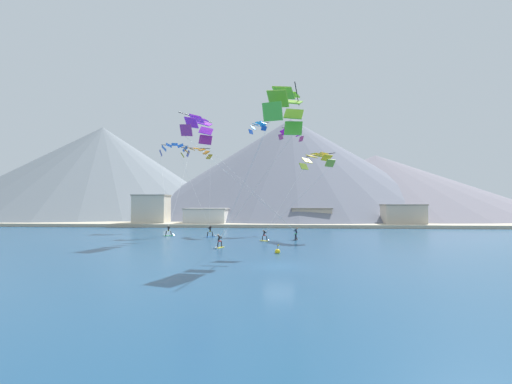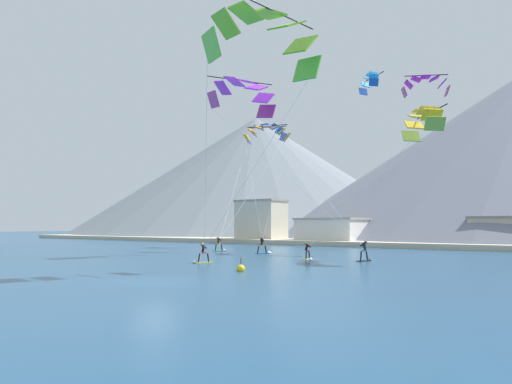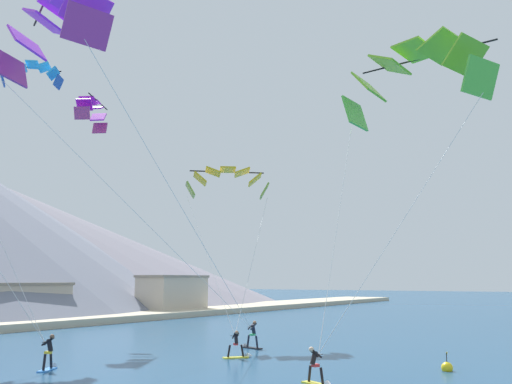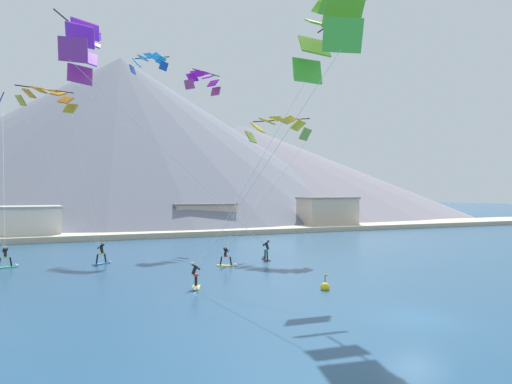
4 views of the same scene
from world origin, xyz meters
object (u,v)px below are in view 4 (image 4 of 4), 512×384
at_px(kitesurfer_mid_center, 8,261).
at_px(parafoil_kite_near_trail, 327,31).
at_px(parafoil_kite_near_lead, 48,97).
at_px(parafoil_kite_distant_low_drift, 203,80).
at_px(parafoil_kite_far_left, 83,47).
at_px(kitesurfer_near_lead, 103,257).
at_px(kitesurfer_far_left, 266,253).
at_px(kitesurfer_near_trail, 195,281).
at_px(parafoil_kite_far_right, 278,127).
at_px(race_marker_buoy, 325,287).
at_px(kitesurfer_far_right, 229,261).
at_px(parafoil_kite_distant_high_outer, 149,61).

bearing_deg(kitesurfer_mid_center, parafoil_kite_near_trail, -41.51).
relative_size(kitesurfer_mid_center, parafoil_kite_near_lead, 0.13).
bearing_deg(parafoil_kite_near_lead, parafoil_kite_distant_low_drift, 22.76).
height_order(parafoil_kite_far_left, parafoil_kite_distant_low_drift, parafoil_kite_distant_low_drift).
relative_size(kitesurfer_near_lead, kitesurfer_far_left, 0.99).
bearing_deg(kitesurfer_near_lead, kitesurfer_near_trail, -74.96).
bearing_deg(parafoil_kite_far_right, race_marker_buoy, -108.68).
bearing_deg(kitesurfer_mid_center, parafoil_kite_near_lead, 58.55).
height_order(kitesurfer_mid_center, race_marker_buoy, kitesurfer_mid_center).
xyz_separation_m(kitesurfer_near_lead, race_marker_buoy, (10.44, -16.60, -0.41)).
bearing_deg(parafoil_kite_near_trail, kitesurfer_near_trail, 164.61).
xyz_separation_m(kitesurfer_far_right, parafoil_kite_far_right, (7.71, 6.57, 11.69)).
height_order(kitesurfer_mid_center, parafoil_kite_far_left, parafoil_kite_far_left).
relative_size(kitesurfer_near_lead, parafoil_kite_near_trail, 0.11).
height_order(kitesurfer_near_lead, kitesurfer_far_left, kitesurfer_far_left).
bearing_deg(kitesurfer_far_left, parafoil_kite_near_lead, 151.31).
xyz_separation_m(parafoil_kite_far_right, parafoil_kite_distant_high_outer, (-9.95, 11.24, 7.94)).
bearing_deg(parafoil_kite_near_trail, parafoil_kite_distant_high_outer, 100.19).
bearing_deg(kitesurfer_mid_center, race_marker_buoy, -45.36).
xyz_separation_m(kitesurfer_near_trail, kitesurfer_far_left, (9.47, 9.78, 0.12)).
height_order(kitesurfer_near_trail, parafoil_kite_near_trail, parafoil_kite_near_trail).
relative_size(kitesurfer_far_right, parafoil_kite_near_lead, 0.12).
bearing_deg(kitesurfer_near_lead, kitesurfer_far_left, -14.39).
height_order(kitesurfer_near_lead, parafoil_kite_distant_high_outer, parafoil_kite_distant_high_outer).
bearing_deg(kitesurfer_mid_center, kitesurfer_near_lead, -8.04).
distance_m(parafoil_kite_near_lead, parafoil_kite_far_right, 21.00).
bearing_deg(kitesurfer_mid_center, parafoil_kite_far_left, -23.01).
relative_size(parafoil_kite_near_lead, parafoil_kite_far_left, 0.79).
distance_m(kitesurfer_far_right, parafoil_kite_distant_low_drift, 26.27).
distance_m(parafoil_kite_far_left, parafoil_kite_distant_low_drift, 20.39).
distance_m(kitesurfer_mid_center, parafoil_kite_near_trail, 28.98).
xyz_separation_m(kitesurfer_near_trail, kitesurfer_far_right, (5.20, 7.69, -0.03)).
bearing_deg(kitesurfer_near_trail, parafoil_kite_far_right, 47.81).
bearing_deg(kitesurfer_near_trail, parafoil_kite_near_trail, -15.39).
relative_size(kitesurfer_near_trail, parafoil_kite_far_left, 0.10).
bearing_deg(kitesurfer_near_trail, parafoil_kite_distant_high_outer, 83.37).
xyz_separation_m(kitesurfer_near_trail, parafoil_kite_far_left, (-5.19, 11.86, 16.56)).
bearing_deg(kitesurfer_far_left, kitesurfer_near_trail, -134.09).
distance_m(kitesurfer_mid_center, kitesurfer_far_right, 16.91).
bearing_deg(kitesurfer_far_left, kitesurfer_far_right, -153.89).
bearing_deg(kitesurfer_far_left, kitesurfer_near_lead, 165.61).
bearing_deg(parafoil_kite_distant_high_outer, race_marker_buoy, -82.24).
bearing_deg(parafoil_kite_distant_low_drift, kitesurfer_far_left, -89.51).
xyz_separation_m(parafoil_kite_near_trail, parafoil_kite_far_right, (4.98, 16.44, -3.78)).
bearing_deg(kitesurfer_far_right, parafoil_kite_near_trail, -74.51).
distance_m(parafoil_kite_near_trail, parafoil_kite_distant_high_outer, 28.43).
xyz_separation_m(parafoil_kite_near_lead, parafoil_kite_far_right, (20.35, -4.77, -2.05)).
relative_size(kitesurfer_near_trail, parafoil_kite_far_right, 0.15).
distance_m(kitesurfer_far_left, parafoil_kite_distant_high_outer, 25.87).
height_order(parafoil_kite_near_lead, parafoil_kite_far_left, parafoil_kite_far_left).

